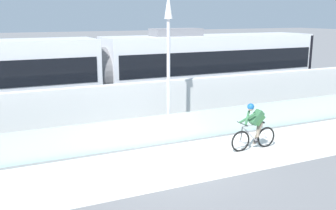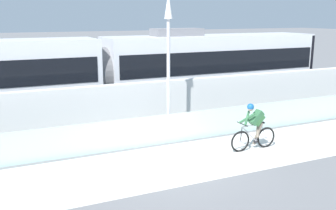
% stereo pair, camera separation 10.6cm
% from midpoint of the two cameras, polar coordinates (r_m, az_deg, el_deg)
% --- Properties ---
extents(ground_plane, '(200.00, 200.00, 0.00)m').
position_cam_midpoint_polar(ground_plane, '(12.01, 0.73, -8.57)').
color(ground_plane, slate).
extents(bike_path_deck, '(32.00, 3.20, 0.01)m').
position_cam_midpoint_polar(bike_path_deck, '(12.01, 0.73, -8.55)').
color(bike_path_deck, silver).
rests_on(bike_path_deck, ground).
extents(glass_parapet, '(32.00, 0.05, 1.04)m').
position_cam_midpoint_polar(glass_parapet, '(13.44, -2.66, -3.86)').
color(glass_parapet, silver).
rests_on(glass_parapet, ground).
extents(concrete_barrier_wall, '(32.00, 0.36, 1.91)m').
position_cam_midpoint_polar(concrete_barrier_wall, '(14.95, -5.27, -0.43)').
color(concrete_barrier_wall, silver).
rests_on(concrete_barrier_wall, ground).
extents(tram_rail_near, '(32.00, 0.08, 0.01)m').
position_cam_midpoint_polar(tram_rail_near, '(17.48, -7.94, -1.74)').
color(tram_rail_near, '#595654').
rests_on(tram_rail_near, ground).
extents(tram_rail_far, '(32.00, 0.08, 0.01)m').
position_cam_midpoint_polar(tram_rail_far, '(18.81, -9.21, -0.72)').
color(tram_rail_far, '#595654').
rests_on(tram_rail_far, ground).
extents(tram, '(22.56, 2.54, 3.81)m').
position_cam_midpoint_polar(tram, '(17.71, -9.67, 4.63)').
color(tram, silver).
rests_on(tram, ground).
extents(cyclist_on_bike, '(1.77, 0.58, 1.61)m').
position_cam_midpoint_polar(cyclist_on_bike, '(13.29, 12.73, -3.20)').
color(cyclist_on_bike, black).
rests_on(cyclist_on_bike, ground).
extents(lamp_post_antenna, '(0.28, 0.28, 5.20)m').
position_cam_midpoint_polar(lamp_post_antenna, '(13.54, 0.28, 8.25)').
color(lamp_post_antenna, gray).
rests_on(lamp_post_antenna, ground).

